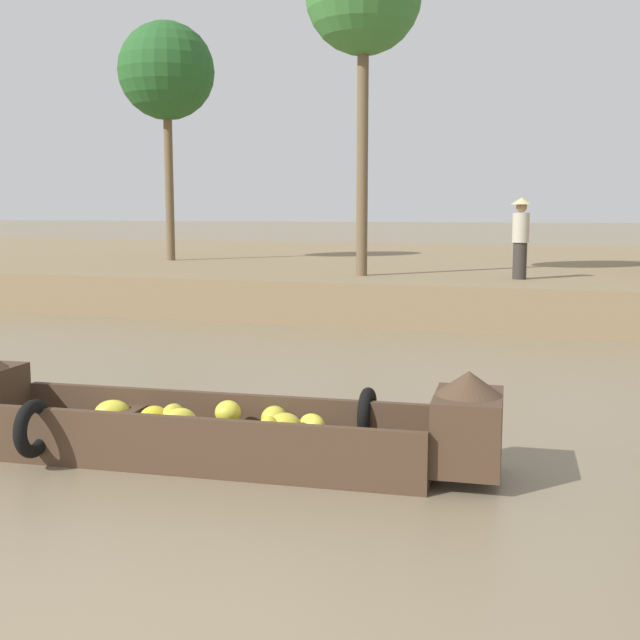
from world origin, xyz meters
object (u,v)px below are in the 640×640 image
(vendor_person, at_px, (521,234))
(cargo_boat_upstream, at_px, (3,291))
(palm_tree_near, at_px, (166,72))
(banana_boat, at_px, (205,425))

(vendor_person, bearing_deg, cargo_boat_upstream, -176.87)
(cargo_boat_upstream, distance_m, vendor_person, 12.40)
(cargo_boat_upstream, relative_size, vendor_person, 2.71)
(palm_tree_near, relative_size, vendor_person, 3.94)
(cargo_boat_upstream, bearing_deg, banana_boat, -43.49)
(palm_tree_near, bearing_deg, banana_boat, -60.38)
(cargo_boat_upstream, bearing_deg, vendor_person, 3.13)
(palm_tree_near, height_order, vendor_person, palm_tree_near)
(banana_boat, relative_size, palm_tree_near, 0.81)
(cargo_boat_upstream, xyz_separation_m, palm_tree_near, (2.39, 4.14, 5.74))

